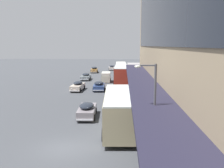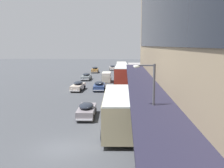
{
  "view_description": "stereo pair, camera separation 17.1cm",
  "coord_description": "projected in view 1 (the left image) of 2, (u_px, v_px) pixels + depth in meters",
  "views": [
    {
      "loc": [
        4.21,
        -16.97,
        7.42
      ],
      "look_at": [
        2.71,
        16.85,
        2.18
      ],
      "focal_mm": 40.0,
      "sensor_mm": 36.0,
      "label": 1
    },
    {
      "loc": [
        4.38,
        -16.97,
        7.42
      ],
      "look_at": [
        2.71,
        16.85,
        2.18
      ],
      "focal_mm": 40.0,
      "sensor_mm": 36.0,
      "label": 2
    }
  ],
  "objects": [
    {
      "name": "pedestrian_at_kerb",
      "position": [
        152.0,
        123.0,
        20.34
      ],
      "size": [
        0.58,
        0.37,
        1.86
      ],
      "color": "#253739",
      "rests_on": "sidewalk_kerb"
    },
    {
      "name": "vw_van",
      "position": [
        106.0,
        76.0,
        51.38
      ],
      "size": [
        2.0,
        4.59,
        1.96
      ],
      "color": "beige",
      "rests_on": "ground"
    },
    {
      "name": "sidewalk_kerb",
      "position": [
        219.0,
        151.0,
        17.58
      ],
      "size": [
        10.0,
        180.0,
        0.15
      ],
      "primitive_type": "cube",
      "color": "gray",
      "rests_on": "ground"
    },
    {
      "name": "fire_hydrant",
      "position": [
        150.0,
        119.0,
        23.66
      ],
      "size": [
        0.2,
        0.4,
        0.7
      ],
      "color": "red",
      "rests_on": "sidewalk_kerb"
    },
    {
      "name": "sedan_oncoming_rear",
      "position": [
        112.0,
        68.0,
        76.26
      ],
      "size": [
        2.06,
        4.79,
        1.48
      ],
      "color": "beige",
      "rests_on": "ground"
    },
    {
      "name": "ground",
      "position": [
        64.0,
        149.0,
        18.08
      ],
      "size": [
        240.0,
        240.0,
        0.0
      ],
      "primitive_type": "plane",
      "color": "#414348"
    },
    {
      "name": "sedan_second_mid",
      "position": [
        78.0,
        86.0,
        41.45
      ],
      "size": [
        1.95,
        5.02,
        1.55
      ],
      "color": "beige",
      "rests_on": "ground"
    },
    {
      "name": "sedan_trailing_near",
      "position": [
        87.0,
        110.0,
        25.96
      ],
      "size": [
        1.96,
        4.67,
        1.55
      ],
      "color": "gray",
      "rests_on": "ground"
    },
    {
      "name": "sedan_far_back",
      "position": [
        86.0,
        77.0,
        54.2
      ],
      "size": [
        1.97,
        4.75,
        1.47
      ],
      "color": "slate",
      "rests_on": "ground"
    },
    {
      "name": "transit_bus_kerbside_far",
      "position": [
        121.0,
        68.0,
        62.68
      ],
      "size": [
        2.99,
        10.5,
        3.09
      ],
      "color": "beige",
      "rests_on": "ground"
    },
    {
      "name": "street_lamp",
      "position": [
        152.0,
        100.0,
        16.94
      ],
      "size": [
        1.5,
        0.28,
        6.06
      ],
      "color": "#4C4C51",
      "rests_on": "sidewalk_kerb"
    },
    {
      "name": "transit_bus_kerbside_front",
      "position": [
        119.0,
        108.0,
        22.28
      ],
      "size": [
        2.98,
        10.12,
        3.23
      ],
      "color": "tan",
      "rests_on": "ground"
    },
    {
      "name": "sedan_lead_near",
      "position": [
        99.0,
        86.0,
        41.53
      ],
      "size": [
        2.07,
        4.55,
        1.56
      ],
      "color": "navy",
      "rests_on": "ground"
    },
    {
      "name": "transit_bus_kerbside_rear",
      "position": [
        121.0,
        74.0,
        49.2
      ],
      "size": [
        2.87,
        10.13,
        3.37
      ],
      "color": "#AC2F21",
      "rests_on": "ground"
    },
    {
      "name": "sedan_lead_mid",
      "position": [
        94.0,
        70.0,
        68.81
      ],
      "size": [
        2.06,
        4.48,
        1.62
      ],
      "color": "#A27032",
      "rests_on": "ground"
    }
  ]
}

